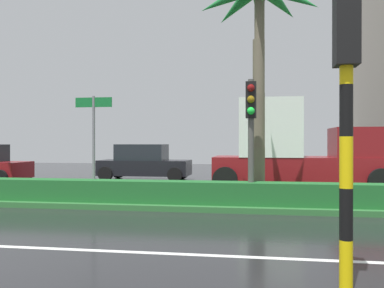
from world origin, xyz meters
TOP-DOWN VIEW (x-y plane):
  - ground_plane at (0.00, 9.00)m, footprint 90.00×42.00m
  - median_strip at (0.00, 8.00)m, footprint 85.50×4.00m
  - median_hedge at (0.00, 6.60)m, footprint 76.50×0.70m
  - palm_tree_centre_left at (5.23, 7.57)m, footprint 3.61×3.52m
  - traffic_signal_median_right at (5.03, 6.60)m, footprint 0.28×0.43m
  - street_name_sign at (0.52, 6.85)m, footprint 1.10×0.08m
  - traffic_signal_foreground at (6.30, 0.66)m, footprint 0.28×0.43m
  - car_in_traffic_second at (-0.23, 14.87)m, footprint 4.30×2.02m
  - box_truck_lead at (6.64, 11.85)m, footprint 6.40×2.64m

SIDE VIEW (x-z plane):
  - ground_plane at x=0.00m, z-range -0.10..0.00m
  - median_strip at x=0.00m, z-range 0.00..0.15m
  - median_hedge at x=0.00m, z-range 0.15..0.75m
  - car_in_traffic_second at x=-0.23m, z-range -0.03..1.69m
  - box_truck_lead at x=6.64m, z-range -0.18..3.28m
  - street_name_sign at x=0.52m, z-range 0.58..3.58m
  - traffic_signal_median_right at x=5.03m, z-range 0.78..4.12m
  - traffic_signal_foreground at x=6.30m, z-range 0.71..4.48m
  - palm_tree_centre_left at x=5.23m, z-range 2.25..8.95m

